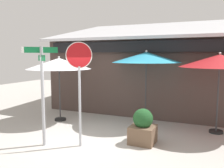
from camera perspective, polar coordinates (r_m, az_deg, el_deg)
The scene contains 8 objects.
ground_plane at distance 7.53m, azimuth -5.49°, elevation -13.49°, with size 28.00×28.00×0.10m, color #ADA8A0.
cafe_building at distance 12.17m, azimuth 11.05°, elevation 2.73°, with size 9.65×5.87×4.47m.
street_sign_post at distance 6.98m, azimuth -16.16°, elevation -0.18°, with size 0.71×0.76×2.80m.
stop_sign at distance 6.67m, azimuth -7.70°, elevation 2.05°, with size 0.59×0.45×2.92m.
patio_umbrella_ivory_left at distance 9.55m, azimuth -12.43°, elevation 4.66°, with size 2.49×2.49×2.52m.
patio_umbrella_teal_center at distance 9.10m, azimuth 8.10°, elevation 6.17°, with size 2.56×2.56×2.75m.
patio_umbrella_crimson_right at distance 8.49m, azimuth 24.09°, elevation 4.94°, with size 2.56×2.56×2.66m.
sidewalk_planter at distance 7.18m, azimuth 7.30°, elevation -10.21°, with size 0.71×0.71×1.03m.
Camera 1 is at (3.51, -6.13, 2.55)m, focal length 38.69 mm.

